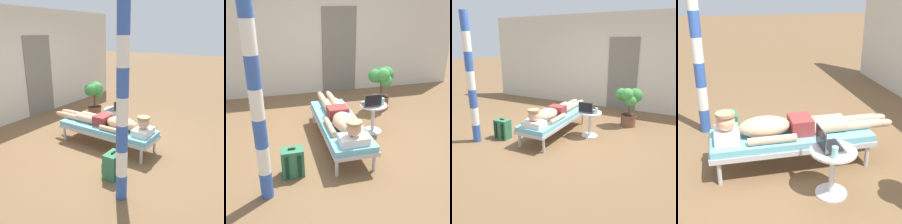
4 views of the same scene
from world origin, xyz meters
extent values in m
plane|color=brown|center=(0.00, 0.00, 0.00)|extent=(40.00, 40.00, 0.00)
cube|color=beige|center=(-0.15, 2.75, 1.35)|extent=(7.60, 0.20, 2.70)
cube|color=slate|center=(0.55, 2.64, 1.02)|extent=(0.84, 0.03, 2.04)
cylinder|color=#B7B7BC|center=(-0.42, 0.87, 0.14)|extent=(0.05, 0.05, 0.28)
cylinder|color=#B7B7BC|center=(0.12, 0.87, 0.14)|extent=(0.05, 0.05, 0.28)
cylinder|color=#B7B7BC|center=(-0.42, -0.88, 0.14)|extent=(0.05, 0.05, 0.28)
cylinder|color=#B7B7BC|center=(0.12, -0.88, 0.14)|extent=(0.05, 0.05, 0.28)
cube|color=#B7B7BC|center=(-0.15, -0.01, 0.31)|extent=(0.64, 1.95, 0.06)
cube|color=#6BB7CC|center=(-0.15, -0.01, 0.38)|extent=(0.61, 1.91, 0.08)
cube|color=white|center=(-0.15, -0.77, 0.47)|extent=(0.40, 0.28, 0.11)
sphere|color=#D8A884|center=(-0.15, -0.77, 0.64)|extent=(0.21, 0.21, 0.21)
cylinder|color=tan|center=(-0.15, -0.77, 0.73)|extent=(0.22, 0.22, 0.03)
ellipsoid|color=#D8A884|center=(-0.15, -0.33, 0.54)|extent=(0.35, 0.60, 0.23)
cylinder|color=#D8A884|center=(-0.37, -0.28, 0.46)|extent=(0.09, 0.55, 0.09)
cylinder|color=#D8A884|center=(0.07, -0.28, 0.46)|extent=(0.09, 0.55, 0.09)
cube|color=maroon|center=(-0.15, 0.10, 0.52)|extent=(0.33, 0.26, 0.19)
cylinder|color=#D8A884|center=(-0.24, 0.44, 0.49)|extent=(0.15, 0.42, 0.15)
cylinder|color=#D8A884|center=(-0.24, 0.87, 0.47)|extent=(0.11, 0.44, 0.11)
ellipsoid|color=#D8A884|center=(-0.24, 1.16, 0.47)|extent=(0.09, 0.20, 0.10)
cylinder|color=#D8A884|center=(-0.07, 0.44, 0.49)|extent=(0.15, 0.42, 0.15)
cylinder|color=#D8A884|center=(-0.07, 0.87, 0.47)|extent=(0.11, 0.44, 0.11)
ellipsoid|color=#D8A884|center=(-0.07, 1.16, 0.47)|extent=(0.09, 0.20, 0.10)
cylinder|color=silver|center=(0.54, 0.27, 0.01)|extent=(0.34, 0.34, 0.02)
cylinder|color=silver|center=(0.54, 0.27, 0.26)|extent=(0.06, 0.06, 0.48)
cylinder|color=silver|center=(0.54, 0.27, 0.51)|extent=(0.48, 0.48, 0.02)
cube|color=#4C4C51|center=(0.48, 0.27, 0.53)|extent=(0.31, 0.22, 0.02)
cube|color=black|center=(0.48, 0.28, 0.54)|extent=(0.27, 0.15, 0.00)
cube|color=#4C4C51|center=(0.48, 0.15, 0.64)|extent=(0.31, 0.01, 0.21)
cube|color=black|center=(0.48, 0.14, 0.64)|extent=(0.29, 0.00, 0.19)
cylinder|color=#99D8E5|center=(0.69, 0.22, 0.58)|extent=(0.06, 0.06, 0.12)
cube|color=#33724C|center=(-0.99, -0.69, 0.20)|extent=(0.30, 0.20, 0.40)
cube|color=#33724C|center=(-0.99, -0.57, 0.13)|extent=(0.23, 0.04, 0.18)
cube|color=black|center=(-1.08, -0.81, 0.20)|extent=(0.04, 0.02, 0.34)
cube|color=black|center=(-0.91, -0.81, 0.20)|extent=(0.04, 0.02, 0.34)
cube|color=black|center=(-0.99, -0.69, 0.41)|extent=(0.10, 0.02, 0.02)
cylinder|color=brown|center=(1.11, 1.26, 0.14)|extent=(0.34, 0.34, 0.28)
cylinder|color=brown|center=(1.11, 1.26, 0.26)|extent=(0.37, 0.37, 0.04)
cylinder|color=#332319|center=(1.11, 1.26, 0.29)|extent=(0.31, 0.31, 0.01)
cylinder|color=brown|center=(1.11, 1.26, 0.45)|extent=(0.06, 0.06, 0.33)
sphere|color=#38843D|center=(1.22, 1.30, 0.74)|extent=(0.33, 0.33, 0.33)
sphere|color=#23602D|center=(1.21, 1.34, 0.78)|extent=(0.23, 0.23, 0.23)
sphere|color=#23602D|center=(1.09, 1.39, 0.74)|extent=(0.26, 0.26, 0.26)
sphere|color=#38843D|center=(1.02, 1.34, 0.70)|extent=(0.26, 0.26, 0.26)
sphere|color=#38843D|center=(0.93, 1.20, 0.76)|extent=(0.28, 0.28, 0.28)
sphere|color=#429347|center=(1.08, 1.13, 0.79)|extent=(0.28, 0.28, 0.28)
sphere|color=#429347|center=(1.16, 1.17, 0.64)|extent=(0.26, 0.26, 0.26)
cylinder|color=#3359B2|center=(-1.35, -1.06, 0.18)|extent=(0.15, 0.15, 0.35)
cylinder|color=white|center=(-1.35, -1.06, 0.53)|extent=(0.15, 0.15, 0.35)
cylinder|color=#3359B2|center=(-1.35, -1.06, 0.88)|extent=(0.15, 0.15, 0.35)
cylinder|color=white|center=(-1.35, -1.06, 1.23)|extent=(0.15, 0.15, 0.35)
cylinder|color=#3359B2|center=(-1.35, -1.06, 1.58)|extent=(0.15, 0.15, 0.35)
cylinder|color=white|center=(-1.35, -1.06, 1.93)|extent=(0.15, 0.15, 0.35)
cylinder|color=#3359B2|center=(-1.35, -1.06, 2.28)|extent=(0.15, 0.15, 0.35)
camera|label=1|loc=(-3.75, -2.49, 2.14)|focal=39.28mm
camera|label=2|loc=(-1.21, -3.94, 2.31)|focal=44.56mm
camera|label=3|loc=(2.28, -4.19, 1.94)|focal=38.52mm
camera|label=4|loc=(3.19, -0.79, 2.08)|focal=51.01mm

